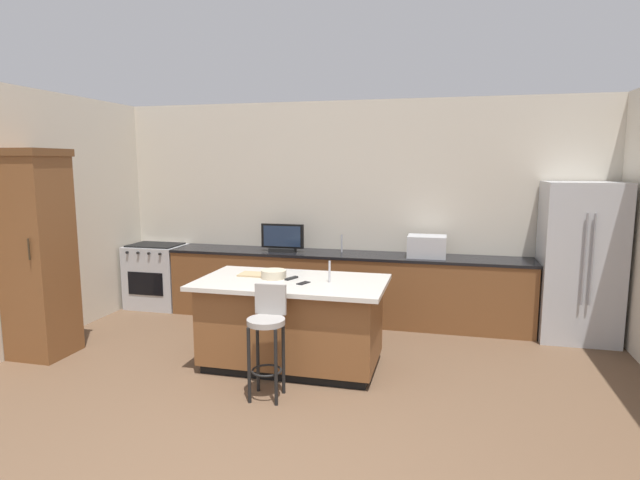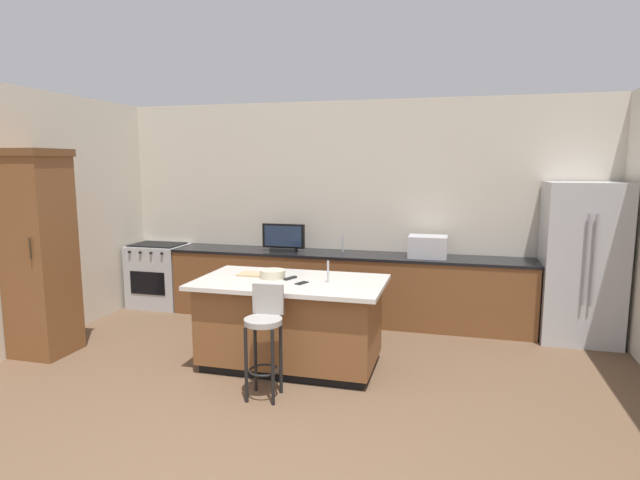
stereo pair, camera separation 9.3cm
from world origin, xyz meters
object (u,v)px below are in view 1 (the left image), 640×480
object	(u,v)px
refrigerator	(579,262)
tv_monitor	(282,239)
microwave	(427,246)
cutting_board	(254,274)
bar_stool_center	(267,331)
fruit_bowl	(274,274)
cell_phone	(303,283)
tv_remote	(292,278)
kitchen_island	(292,322)
range_oven	(157,276)
cabinet_tower	(38,250)

from	to	relation	value
refrigerator	tv_monitor	bearing A→B (deg)	179.94
microwave	cutting_board	xyz separation A→B (m)	(-1.75, -1.56, -0.13)
refrigerator	microwave	size ratio (longest dim) A/B	3.93
bar_stool_center	fruit_bowl	xyz separation A→B (m)	(-0.21, 0.80, 0.34)
bar_stool_center	cell_phone	distance (m)	0.72
microwave	fruit_bowl	size ratio (longest dim) A/B	1.81
tv_remote	tv_monitor	bearing A→B (deg)	133.43
kitchen_island	bar_stool_center	size ratio (longest dim) A/B	1.89
kitchen_island	microwave	world-z (taller)	microwave
fruit_bowl	cell_phone	distance (m)	0.40
tv_monitor	cell_phone	world-z (taller)	tv_monitor
range_oven	cell_phone	xyz separation A→B (m)	(2.75, -1.80, 0.45)
range_oven	refrigerator	bearing A→B (deg)	-0.55
cell_phone	tv_remote	world-z (taller)	tv_remote
microwave	tv_monitor	distance (m)	1.92
refrigerator	range_oven	xyz separation A→B (m)	(-5.67, 0.05, -0.48)
refrigerator	cell_phone	distance (m)	3.40
cabinet_tower	bar_stool_center	size ratio (longest dim) A/B	2.21
cabinet_tower	tv_remote	world-z (taller)	cabinet_tower
fruit_bowl	cell_phone	xyz separation A→B (m)	(0.37, -0.16, -0.04)
kitchen_island	cutting_board	world-z (taller)	cutting_board
fruit_bowl	cell_phone	size ratio (longest dim) A/B	1.76
tv_monitor	bar_stool_center	bearing A→B (deg)	-75.25
tv_remote	cabinet_tower	bearing A→B (deg)	-149.34
cell_phone	cutting_board	distance (m)	0.66
refrigerator	tv_remote	xyz separation A→B (m)	(-3.08, -1.59, -0.02)
kitchen_island	tv_monitor	size ratio (longest dim) A/B	3.26
range_oven	cell_phone	world-z (taller)	range_oven
microwave	tv_remote	size ratio (longest dim) A/B	2.82
bar_stool_center	cell_phone	world-z (taller)	bar_stool_center
cabinet_tower	cutting_board	xyz separation A→B (m)	(2.29, 0.49, -0.25)
cabinet_tower	cell_phone	distance (m)	2.93
refrigerator	tv_monitor	size ratio (longest dim) A/B	3.20
kitchen_island	bar_stool_center	world-z (taller)	bar_stool_center
kitchen_island	tv_remote	distance (m)	0.46
cell_phone	fruit_bowl	bearing A→B (deg)	177.77
range_oven	bar_stool_center	world-z (taller)	bar_stool_center
tv_monitor	fruit_bowl	size ratio (longest dim) A/B	2.23
fruit_bowl	range_oven	bearing A→B (deg)	145.50
microwave	fruit_bowl	distance (m)	2.22
cabinet_tower	cell_phone	bearing A→B (deg)	4.78
cell_phone	cutting_board	world-z (taller)	cutting_board
kitchen_island	microwave	bearing A→B (deg)	52.65
bar_stool_center	microwave	bearing A→B (deg)	59.67
cabinet_tower	kitchen_island	bearing A→B (deg)	7.37
bar_stool_center	tv_remote	world-z (taller)	bar_stool_center
cabinet_tower	fruit_bowl	world-z (taller)	cabinet_tower
cell_phone	bar_stool_center	bearing A→B (deg)	-82.55
kitchen_island	microwave	size ratio (longest dim) A/B	4.01
kitchen_island	tv_remote	world-z (taller)	tv_remote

